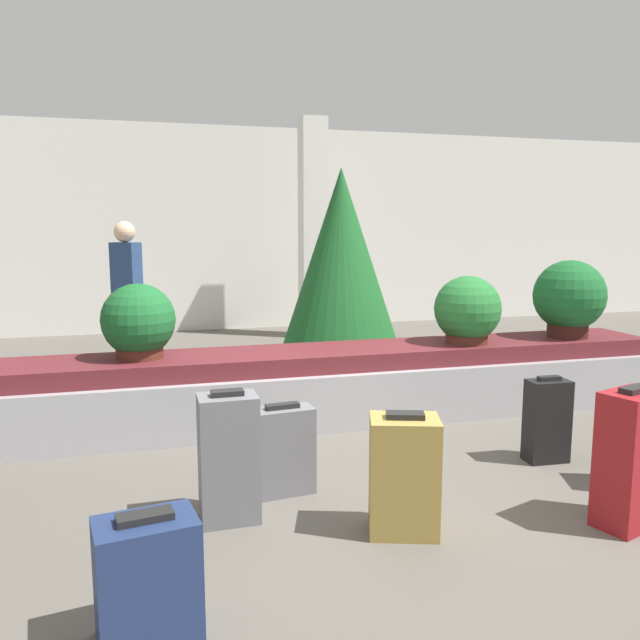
{
  "coord_description": "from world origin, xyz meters",
  "views": [
    {
      "loc": [
        -1.37,
        -3.71,
        1.62
      ],
      "look_at": [
        0.0,
        1.28,
        0.86
      ],
      "focal_mm": 35.0,
      "sensor_mm": 36.0,
      "label": 1
    }
  ],
  "objects": [
    {
      "name": "suitcase_6",
      "position": [
        1.11,
        -1.04,
        0.38
      ],
      "size": [
        0.41,
        0.33,
        0.78
      ],
      "rotation": [
        0.0,
        0.0,
        0.32
      ],
      "color": "maroon",
      "rests_on": "ground_plane"
    },
    {
      "name": "decorated_tree",
      "position": [
        0.61,
        2.65,
        1.21
      ],
      "size": [
        1.38,
        1.38,
        2.25
      ],
      "color": "#4C331E",
      "rests_on": "ground_plane"
    },
    {
      "name": "suitcase_5",
      "position": [
        -0.99,
        -0.4,
        0.36
      ],
      "size": [
        0.32,
        0.23,
        0.75
      ],
      "rotation": [
        0.0,
        0.0,
        0.01
      ],
      "color": "slate",
      "rests_on": "ground_plane"
    },
    {
      "name": "carousel",
      "position": [
        0.0,
        1.28,
        0.29
      ],
      "size": [
        6.43,
        0.84,
        0.61
      ],
      "color": "#9E9EA3",
      "rests_on": "ground_plane"
    },
    {
      "name": "pillar",
      "position": [
        0.99,
        5.3,
        1.6
      ],
      "size": [
        0.37,
        0.37,
        3.2
      ],
      "color": "silver",
      "rests_on": "ground_plane"
    },
    {
      "name": "traveler_1",
      "position": [
        0.86,
        3.83,
        1.02
      ],
      "size": [
        0.37,
        0.3,
        1.7
      ],
      "rotation": [
        0.0,
        0.0,
        0.47
      ],
      "color": "#282833",
      "rests_on": "ground_plane"
    },
    {
      "name": "ground_plane",
      "position": [
        0.0,
        0.0,
        0.0
      ],
      "size": [
        18.0,
        18.0,
        0.0
      ],
      "primitive_type": "plane",
      "color": "#59544C"
    },
    {
      "name": "potted_plant_1",
      "position": [
        2.4,
        1.24,
        0.97
      ],
      "size": [
        0.66,
        0.66,
        0.72
      ],
      "color": "#381914",
      "rests_on": "carousel"
    },
    {
      "name": "suitcase_0",
      "position": [
        -0.1,
        -0.78,
        0.32
      ],
      "size": [
        0.43,
        0.37,
        0.66
      ],
      "rotation": [
        0.0,
        0.0,
        -0.31
      ],
      "color": "#A3843D",
      "rests_on": "ground_plane"
    },
    {
      "name": "potted_plant_2",
      "position": [
        -1.47,
        1.31,
        0.89
      ],
      "size": [
        0.57,
        0.57,
        0.59
      ],
      "color": "#4C2319",
      "rests_on": "carousel"
    },
    {
      "name": "traveler_0",
      "position": [
        -1.62,
        3.72,
        1.02
      ],
      "size": [
        0.36,
        0.34,
        1.7
      ],
      "rotation": [
        0.0,
        0.0,
        -0.67
      ],
      "color": "#282833",
      "rests_on": "ground_plane"
    },
    {
      "name": "suitcase_2",
      "position": [
        -0.62,
        -0.12,
        0.27
      ],
      "size": [
        0.39,
        0.22,
        0.57
      ],
      "rotation": [
        0.0,
        0.0,
        0.11
      ],
      "color": "slate",
      "rests_on": "ground_plane"
    },
    {
      "name": "suitcase_4",
      "position": [
        1.27,
        -0.09,
        0.29
      ],
      "size": [
        0.3,
        0.19,
        0.61
      ],
      "rotation": [
        0.0,
        0.0,
        -0.06
      ],
      "color": "black",
      "rests_on": "ground_plane"
    },
    {
      "name": "potted_plant_0",
      "position": [
        1.34,
        1.22,
        0.89
      ],
      "size": [
        0.59,
        0.59,
        0.6
      ],
      "color": "#4C2319",
      "rests_on": "carousel"
    },
    {
      "name": "suitcase_3",
      "position": [
        -1.42,
        -1.34,
        0.25
      ],
      "size": [
        0.43,
        0.31,
        0.53
      ],
      "rotation": [
        0.0,
        0.0,
        0.16
      ],
      "color": "navy",
      "rests_on": "ground_plane"
    },
    {
      "name": "back_wall",
      "position": [
        0.0,
        6.34,
        1.6
      ],
      "size": [
        18.0,
        0.06,
        3.2
      ],
      "color": "silver",
      "rests_on": "ground_plane"
    }
  ]
}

